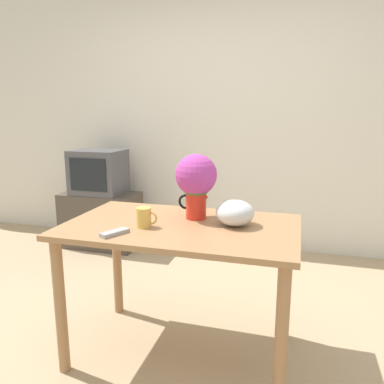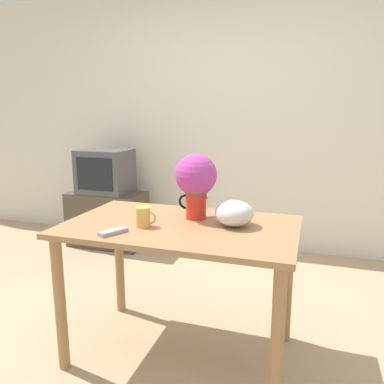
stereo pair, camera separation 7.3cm
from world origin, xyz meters
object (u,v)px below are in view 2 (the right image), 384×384
at_px(white_bowl, 234,213).
at_px(tv_set, 105,171).
at_px(flower_vase, 196,180).
at_px(coffee_mug, 143,217).

relative_size(white_bowl, tv_set, 0.41).
relative_size(flower_vase, white_bowl, 1.78).
height_order(coffee_mug, white_bowl, white_bowl).
distance_m(flower_vase, white_bowl, 0.29).
bearing_deg(coffee_mug, flower_vase, 47.36).
bearing_deg(coffee_mug, tv_set, 126.63).
xyz_separation_m(white_bowl, tv_set, (-1.64, 1.43, -0.07)).
distance_m(coffee_mug, white_bowl, 0.48).
relative_size(coffee_mug, tv_set, 0.23).
distance_m(coffee_mug, tv_set, 1.99).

